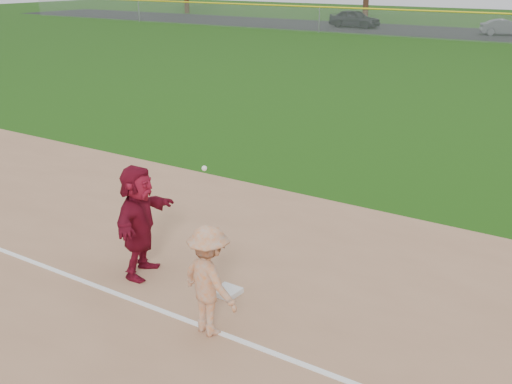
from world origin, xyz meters
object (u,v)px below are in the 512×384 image
Objects in this scene: first_base at (227,292)px; car_left at (355,19)px; car_mid at (505,27)px; base_runner at (139,221)px.

car_left is (-19.87, 45.38, 0.71)m from first_base.
first_base is at bearing -154.44° from car_left.
base_runner is at bearing 163.32° from car_mid.
first_base is at bearing -100.25° from base_runner.
car_left is (-18.24, 45.61, -0.21)m from base_runner.
base_runner is 0.53× the size of car_mid.
car_mid is (-7.22, 45.70, 0.55)m from first_base.
base_runner is 0.43× the size of car_left.
base_runner is 49.12m from car_left.
base_runner reaches higher than car_mid.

